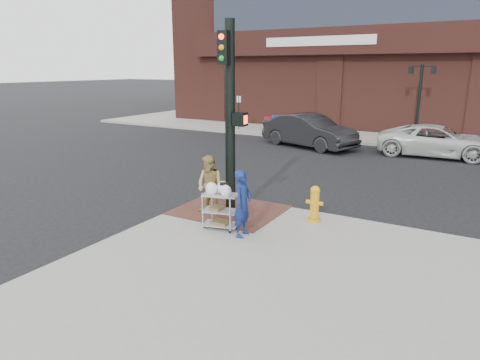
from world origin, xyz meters
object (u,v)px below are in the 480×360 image
Objects in this scene: sedan_dark at (309,131)px; fire_hydrant at (315,203)px; utility_cart at (221,208)px; pedestrian_tan at (210,185)px; lamp_post at (419,94)px; traffic_signal_pole at (230,114)px; woman_blue at (243,203)px; minivan_white at (437,141)px.

fire_hydrant is at bearing -139.00° from sedan_dark.
pedestrian_tan is at bearing 137.06° from utility_cart.
lamp_post is 2.51× the size of pedestrian_tan.
lamp_post is at bearing -29.24° from sedan_dark.
fire_hydrant is at bearing 11.70° from traffic_signal_pole.
pedestrian_tan is at bearing -152.66° from sedan_dark.
lamp_post is 16.66m from woman_blue.
sedan_dark is 11.55m from fire_hydrant.
lamp_post reaches higher than utility_cart.
lamp_post is 2.53× the size of woman_blue.
pedestrian_tan is 0.31× the size of sedan_dark.
traffic_signal_pole is at bearing 159.07° from minivan_white.
utility_cart reaches higher than fire_hydrant.
woman_blue reaches higher than minivan_white.
minivan_white is (2.78, 13.16, -0.22)m from woman_blue.
pedestrian_tan reaches higher than minivan_white.
traffic_signal_pole is at bearing -99.24° from lamp_post.
woman_blue is 0.99× the size of pedestrian_tan.
fire_hydrant is (2.22, 0.46, -2.20)m from traffic_signal_pole.
woman_blue reaches higher than utility_cart.
traffic_signal_pole reaches higher than lamp_post.
utility_cart is at bearing -149.47° from sedan_dark.
pedestrian_tan is at bearing -100.47° from lamp_post.
traffic_signal_pole is 0.97× the size of sedan_dark.
traffic_signal_pole is 2.55m from woman_blue.
sedan_dark is at bearing 103.04° from pedestrian_tan.
lamp_post is 0.80× the size of traffic_signal_pole.
sedan_dark is at bearing 101.43° from utility_cart.
lamp_post is 6.35m from sedan_dark.
sedan_dark is 0.99× the size of minivan_white.
traffic_signal_pole is 3.13× the size of pedestrian_tan.
fire_hydrant is (-1.67, -11.40, -0.09)m from minivan_white.
fire_hydrant is at bearing -36.22° from woman_blue.
lamp_post is at bearing 82.80° from utility_cart.
lamp_post reaches higher than pedestrian_tan.
traffic_signal_pole is at bearing -168.30° from fire_hydrant.
traffic_signal_pole is at bearing -150.34° from sedan_dark.
utility_cart is at bearing -38.13° from pedestrian_tan.
minivan_white is 11.53m from fire_hydrant.
pedestrian_tan is at bearing 157.88° from minivan_white.
sedan_dark is at bearing 93.86° from minivan_white.
sedan_dark is (-2.08, 11.17, -1.98)m from traffic_signal_pole.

